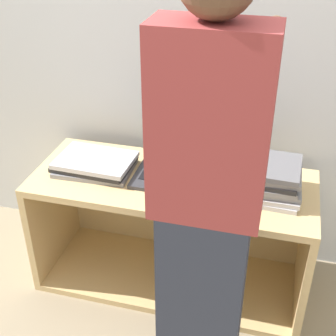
{
  "coord_description": "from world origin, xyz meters",
  "views": [
    {
      "loc": [
        0.47,
        -1.6,
        1.9
      ],
      "look_at": [
        0.0,
        0.2,
        0.77
      ],
      "focal_mm": 50.0,
      "sensor_mm": 36.0,
      "label": 1
    }
  ],
  "objects_px": {
    "laptop_stack_left": "(95,164)",
    "laptop_stack_right": "(258,177)",
    "laptop_open": "(175,165)",
    "person": "(206,201)"
  },
  "relations": [
    {
      "from": "person",
      "to": "laptop_stack_right",
      "type": "bearing_deg",
      "value": 72.57
    },
    {
      "from": "laptop_open",
      "to": "laptop_stack_right",
      "type": "relative_size",
      "value": 0.93
    },
    {
      "from": "laptop_open",
      "to": "laptop_stack_left",
      "type": "bearing_deg",
      "value": -171.63
    },
    {
      "from": "laptop_open",
      "to": "laptop_stack_left",
      "type": "xyz_separation_m",
      "value": [
        -0.41,
        -0.06,
        -0.02
      ]
    },
    {
      "from": "laptop_stack_left",
      "to": "laptop_stack_right",
      "type": "xyz_separation_m",
      "value": [
        0.82,
        0.0,
        0.05
      ]
    },
    {
      "from": "laptop_stack_left",
      "to": "laptop_stack_right",
      "type": "bearing_deg",
      "value": 0.29
    },
    {
      "from": "laptop_stack_left",
      "to": "laptop_stack_right",
      "type": "distance_m",
      "value": 0.82
    },
    {
      "from": "person",
      "to": "laptop_open",
      "type": "bearing_deg",
      "value": 114.47
    },
    {
      "from": "laptop_stack_left",
      "to": "person",
      "type": "xyz_separation_m",
      "value": [
        0.66,
        -0.5,
        0.23
      ]
    },
    {
      "from": "laptop_stack_left",
      "to": "person",
      "type": "bearing_deg",
      "value": -37.05
    }
  ]
}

